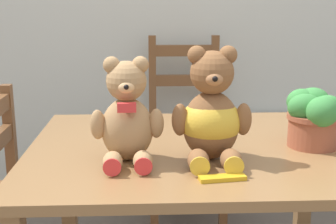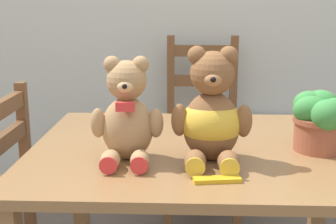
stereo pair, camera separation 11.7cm
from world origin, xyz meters
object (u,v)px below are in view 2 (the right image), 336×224
at_px(teddy_bear_right, 211,116).
at_px(teddy_bear_left, 127,116).
at_px(potted_plant, 320,120).
at_px(wooden_chair_behind, 202,138).
at_px(chocolate_bar, 217,180).

bearing_deg(teddy_bear_right, teddy_bear_left, 1.74).
bearing_deg(teddy_bear_left, potted_plant, -171.52).
distance_m(teddy_bear_right, potted_plant, 0.37).
distance_m(wooden_chair_behind, teddy_bear_left, 1.14).
relative_size(wooden_chair_behind, teddy_bear_left, 3.22).
distance_m(wooden_chair_behind, teddy_bear_right, 1.11).
xyz_separation_m(potted_plant, chocolate_bar, (-0.34, -0.28, -0.10)).
bearing_deg(chocolate_bar, potted_plant, 39.54).
relative_size(wooden_chair_behind, chocolate_bar, 7.95).
relative_size(teddy_bear_left, teddy_bear_right, 0.91).
relative_size(wooden_chair_behind, potted_plant, 5.18).
height_order(potted_plant, chocolate_bar, potted_plant).
bearing_deg(teddy_bear_left, wooden_chair_behind, -106.20).
bearing_deg(teddy_bear_right, potted_plant, -161.58).
xyz_separation_m(wooden_chair_behind, potted_plant, (0.34, -0.93, 0.35)).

